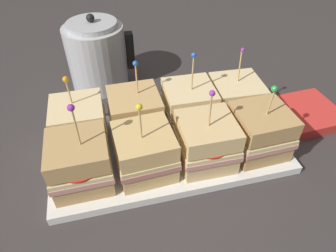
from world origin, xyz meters
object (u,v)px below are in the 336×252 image
Objects in this scene: sandwich_front_far_left at (80,162)px; sandwich_back_center_right at (189,106)px; sandwich_back_center_left at (135,114)px; sandwich_back_far_right at (235,99)px; sandwich_front_center_left at (145,152)px; sandwich_back_far_left at (79,123)px; kettle_steel at (97,56)px; napkin_stack at (307,113)px; serving_platter at (168,147)px; sandwich_front_center_right at (206,142)px; sandwich_front_far_right at (259,132)px.

sandwich_back_center_right is at bearing 25.28° from sandwich_front_far_left.
sandwich_back_center_left is 1.00× the size of sandwich_back_far_right.
sandwich_front_center_left is 0.16m from sandwich_back_far_left.
sandwich_back_center_left is 0.25m from kettle_steel.
serving_platter is at bearing -175.12° from napkin_stack.
sandwich_back_far_right is 0.38m from kettle_steel.
sandwich_back_far_left is (-0.23, 0.12, -0.00)m from sandwich_front_center_right.
sandwich_front_center_right is 1.11× the size of sandwich_back_far_left.
sandwich_front_far_right is at bearing -88.94° from sandwich_back_far_right.
sandwich_back_center_left is at bearing -75.85° from kettle_steel.
sandwich_front_center_left is at bearing -44.36° from sandwich_back_far_left.
sandwich_back_far_left is (-0.35, 0.11, -0.00)m from sandwich_front_far_right.
sandwich_front_center_right is 1.07× the size of sandwich_front_far_right.
sandwich_front_far_left is 0.23m from sandwich_front_center_right.
sandwich_front_far_left is 0.36m from sandwich_back_far_right.
sandwich_front_far_left reaches higher than serving_platter.
sandwich_front_far_left reaches higher than napkin_stack.
sandwich_front_center_left is 0.11m from sandwich_back_center_left.
sandwich_front_far_right is at bearing -26.10° from sandwich_back_center_left.
kettle_steel is at bearing 140.20° from sandwich_back_far_right.
kettle_steel is at bearing 99.68° from sandwich_front_center_left.
sandwich_front_center_right is at bearing -178.57° from sandwich_front_far_right.
sandwich_front_center_right is 0.11m from sandwich_back_center_right.
sandwich_front_far_left is 0.16m from sandwich_back_center_left.
sandwich_front_center_right is (0.06, -0.06, 0.06)m from serving_platter.
sandwich_back_center_left is at bearing 135.61° from serving_platter.
sandwich_back_center_left is at bearing 43.71° from sandwich_front_far_left.
sandwich_back_center_right reaches higher than napkin_stack.
sandwich_front_center_left is at bearing -136.15° from serving_platter.
napkin_stack is (0.41, -0.03, -0.05)m from sandwich_back_center_left.
sandwich_front_far_right is 0.95× the size of sandwich_back_center_left.
sandwich_front_center_left is 1.11× the size of napkin_stack.
sandwich_front_center_left is (0.12, -0.00, -0.00)m from sandwich_front_far_left.
napkin_stack is (0.18, -0.03, -0.05)m from sandwich_back_far_right.
sandwich_back_far_right is at bearing -39.80° from kettle_steel.
sandwich_front_far_right is 0.26m from sandwich_back_center_left.
sandwich_back_center_right is at bearing 90.01° from sandwich_front_center_right.
sandwich_front_far_right is at bearing -0.21° from sandwich_front_center_left.
napkin_stack is at bearing 9.17° from sandwich_front_far_left.
kettle_steel is (-0.12, 0.30, 0.08)m from serving_platter.
sandwich_front_center_left is at bearing -0.34° from sandwich_front_far_left.
sandwich_front_far_right is 0.82× the size of kettle_steel.
sandwich_front_center_right reaches higher than sandwich_back_far_left.
sandwich_front_center_right is 0.26m from sandwich_back_far_left.
serving_platter is at bearing -44.39° from sandwich_back_center_left.
serving_platter is 2.71× the size of sandwich_front_far_left.
sandwich_front_far_left is 1.11× the size of sandwich_front_far_right.
sandwich_back_center_left is 0.23m from sandwich_back_far_right.
sandwich_back_far_right is at bearing 26.20° from sandwich_front_center_left.
sandwich_back_center_right reaches higher than sandwich_front_far_right.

